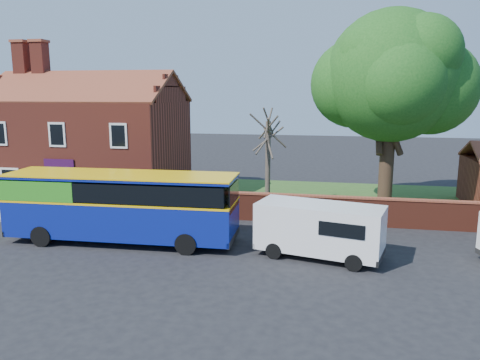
# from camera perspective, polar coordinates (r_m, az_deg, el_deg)

# --- Properties ---
(ground) EXTENTS (120.00, 120.00, 0.00)m
(ground) POSITION_cam_1_polar(r_m,az_deg,el_deg) (21.74, -15.28, -8.94)
(ground) COLOR black
(ground) RESTS_ON ground
(pavement) EXTENTS (18.00, 3.50, 0.12)m
(pavement) POSITION_cam_1_polar(r_m,az_deg,el_deg) (29.90, -22.56, -3.87)
(pavement) COLOR gray
(pavement) RESTS_ON ground
(kerb) EXTENTS (18.00, 0.15, 0.14)m
(kerb) POSITION_cam_1_polar(r_m,az_deg,el_deg) (28.51, -24.49, -4.69)
(kerb) COLOR slate
(kerb) RESTS_ON ground
(grass_strip) EXTENTS (26.00, 12.00, 0.04)m
(grass_strip) POSITION_cam_1_polar(r_m,az_deg,el_deg) (32.32, 17.22, -2.54)
(grass_strip) COLOR #426B28
(grass_strip) RESTS_ON ground
(shop_building) EXTENTS (12.30, 8.13, 10.50)m
(shop_building) POSITION_cam_1_polar(r_m,az_deg,el_deg) (34.17, -17.73, 3.91)
(shop_building) COLOR maroon
(shop_building) RESTS_ON ground
(boundary_wall) EXTENTS (22.00, 0.38, 1.60)m
(boundary_wall) POSITION_cam_1_polar(r_m,az_deg,el_deg) (26.35, 18.70, -3.82)
(boundary_wall) COLOR maroon
(boundary_wall) RESTS_ON ground
(bus) EXTENTS (11.07, 3.08, 3.35)m
(bus) POSITION_cam_1_polar(r_m,az_deg,el_deg) (23.25, -15.02, -2.76)
(bus) COLOR navy
(bus) RESTS_ON ground
(van_near) EXTENTS (5.76, 3.37, 2.37)m
(van_near) POSITION_cam_1_polar(r_m,az_deg,el_deg) (20.76, 9.71, -5.79)
(van_near) COLOR white
(van_near) RESTS_ON ground
(large_tree) EXTENTS (9.79, 7.74, 11.94)m
(large_tree) POSITION_cam_1_polar(r_m,az_deg,el_deg) (29.72, 18.11, 11.46)
(large_tree) COLOR black
(large_tree) RESTS_ON ground
(bare_tree) EXTENTS (2.22, 2.65, 5.93)m
(bare_tree) POSITION_cam_1_polar(r_m,az_deg,el_deg) (28.53, 3.42, 2.38)
(bare_tree) COLOR #4C4238
(bare_tree) RESTS_ON ground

